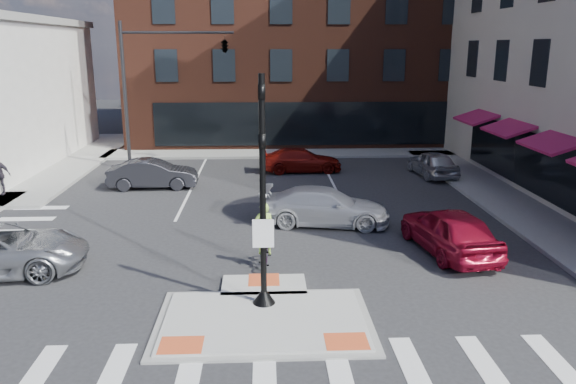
{
  "coord_description": "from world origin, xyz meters",
  "views": [
    {
      "loc": [
        0.04,
        -13.29,
        6.75
      ],
      "look_at": [
        0.83,
        4.8,
        2.0
      ],
      "focal_mm": 35.0,
      "sensor_mm": 36.0,
      "label": 1
    }
  ],
  "objects_px": {
    "white_pickup": "(325,206)",
    "bg_car_dark": "(153,174)",
    "red_sedan": "(449,230)",
    "bg_car_red": "(301,160)",
    "bg_car_silver": "(433,163)",
    "cyclist": "(264,246)"
  },
  "relations": [
    {
      "from": "bg_car_dark",
      "to": "cyclist",
      "type": "bearing_deg",
      "value": -154.64
    },
    {
      "from": "white_pickup",
      "to": "bg_car_dark",
      "type": "distance_m",
      "value": 9.83
    },
    {
      "from": "red_sedan",
      "to": "bg_car_dark",
      "type": "xyz_separation_m",
      "value": [
        -11.54,
        9.32,
        -0.08
      ]
    },
    {
      "from": "bg_car_red",
      "to": "cyclist",
      "type": "bearing_deg",
      "value": 168.51
    },
    {
      "from": "white_pickup",
      "to": "bg_car_silver",
      "type": "distance_m",
      "value": 10.36
    },
    {
      "from": "white_pickup",
      "to": "red_sedan",
      "type": "bearing_deg",
      "value": -121.81
    },
    {
      "from": "bg_car_silver",
      "to": "bg_car_red",
      "type": "xyz_separation_m",
      "value": [
        -6.89,
        1.38,
        -0.04
      ]
    },
    {
      "from": "bg_car_silver",
      "to": "cyclist",
      "type": "bearing_deg",
      "value": 47.42
    },
    {
      "from": "bg_car_red",
      "to": "cyclist",
      "type": "xyz_separation_m",
      "value": [
        -2.05,
        -13.65,
        0.06
      ]
    },
    {
      "from": "white_pickup",
      "to": "bg_car_red",
      "type": "bearing_deg",
      "value": 10.61
    },
    {
      "from": "white_pickup",
      "to": "bg_car_dark",
      "type": "bearing_deg",
      "value": 60.62
    },
    {
      "from": "bg_car_silver",
      "to": "cyclist",
      "type": "xyz_separation_m",
      "value": [
        -8.94,
        -12.27,
        0.02
      ]
    },
    {
      "from": "bg_car_dark",
      "to": "bg_car_red",
      "type": "xyz_separation_m",
      "value": [
        7.43,
        3.32,
        -0.06
      ]
    },
    {
      "from": "red_sedan",
      "to": "bg_car_red",
      "type": "xyz_separation_m",
      "value": [
        -4.11,
        12.64,
        -0.14
      ]
    },
    {
      "from": "white_pickup",
      "to": "bg_car_red",
      "type": "xyz_separation_m",
      "value": [
        -0.31,
        9.39,
        -0.08
      ]
    },
    {
      "from": "white_pickup",
      "to": "bg_car_silver",
      "type": "height_order",
      "value": "white_pickup"
    },
    {
      "from": "bg_car_silver",
      "to": "cyclist",
      "type": "relative_size",
      "value": 1.91
    },
    {
      "from": "white_pickup",
      "to": "bg_car_dark",
      "type": "height_order",
      "value": "white_pickup"
    },
    {
      "from": "white_pickup",
      "to": "cyclist",
      "type": "relative_size",
      "value": 2.35
    },
    {
      "from": "bg_car_silver",
      "to": "cyclist",
      "type": "distance_m",
      "value": 15.18
    },
    {
      "from": "cyclist",
      "to": "bg_car_silver",
      "type": "bearing_deg",
      "value": -125.87
    },
    {
      "from": "red_sedan",
      "to": "bg_car_silver",
      "type": "distance_m",
      "value": 11.59
    }
  ]
}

